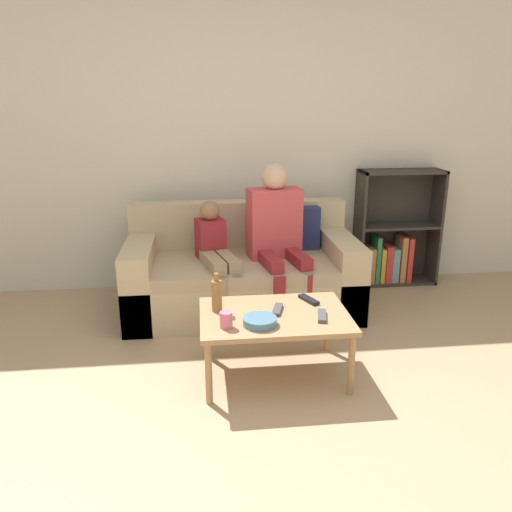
{
  "coord_description": "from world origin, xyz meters",
  "views": [
    {
      "loc": [
        -0.44,
        -1.97,
        1.65
      ],
      "look_at": [
        -0.07,
        1.3,
        0.62
      ],
      "focal_mm": 35.0,
      "sensor_mm": 36.0,
      "label": 1
    }
  ],
  "objects_px": {
    "person_child": "(217,255)",
    "tv_remote_1": "(322,316)",
    "bottle": "(217,295)",
    "couch": "(243,275)",
    "coffee_table": "(274,320)",
    "person_adult": "(277,228)",
    "cup_near": "(226,320)",
    "snack_bowl": "(260,321)",
    "bookshelf": "(391,240)",
    "tv_remote_2": "(309,300)",
    "tv_remote_0": "(277,310)"
  },
  "relations": [
    {
      "from": "person_child",
      "to": "tv_remote_1",
      "type": "height_order",
      "value": "person_child"
    },
    {
      "from": "tv_remote_1",
      "to": "bottle",
      "type": "relative_size",
      "value": 0.72
    },
    {
      "from": "couch",
      "to": "coffee_table",
      "type": "height_order",
      "value": "couch"
    },
    {
      "from": "person_adult",
      "to": "cup_near",
      "type": "height_order",
      "value": "person_adult"
    },
    {
      "from": "cup_near",
      "to": "bottle",
      "type": "height_order",
      "value": "bottle"
    },
    {
      "from": "coffee_table",
      "to": "tv_remote_1",
      "type": "height_order",
      "value": "tv_remote_1"
    },
    {
      "from": "snack_bowl",
      "to": "person_child",
      "type": "bearing_deg",
      "value": 100.8
    },
    {
      "from": "couch",
      "to": "person_adult",
      "type": "distance_m",
      "value": 0.49
    },
    {
      "from": "coffee_table",
      "to": "bookshelf",
      "type": "bearing_deg",
      "value": 49.35
    },
    {
      "from": "snack_bowl",
      "to": "person_adult",
      "type": "bearing_deg",
      "value": 76.5
    },
    {
      "from": "bottle",
      "to": "bookshelf",
      "type": "bearing_deg",
      "value": 41.28
    },
    {
      "from": "couch",
      "to": "snack_bowl",
      "type": "height_order",
      "value": "couch"
    },
    {
      "from": "coffee_table",
      "to": "tv_remote_2",
      "type": "distance_m",
      "value": 0.31
    },
    {
      "from": "couch",
      "to": "bottle",
      "type": "xyz_separation_m",
      "value": [
        -0.24,
        -1.0,
        0.23
      ]
    },
    {
      "from": "tv_remote_2",
      "to": "bottle",
      "type": "height_order",
      "value": "bottle"
    },
    {
      "from": "coffee_table",
      "to": "person_child",
      "type": "bearing_deg",
      "value": 108.59
    },
    {
      "from": "couch",
      "to": "tv_remote_1",
      "type": "bearing_deg",
      "value": -72.28
    },
    {
      "from": "tv_remote_0",
      "to": "tv_remote_2",
      "type": "bearing_deg",
      "value": 47.78
    },
    {
      "from": "person_adult",
      "to": "bottle",
      "type": "xyz_separation_m",
      "value": [
        -0.51,
        -0.92,
        -0.17
      ]
    },
    {
      "from": "bottle",
      "to": "person_adult",
      "type": "bearing_deg",
      "value": 60.92
    },
    {
      "from": "snack_bowl",
      "to": "tv_remote_2",
      "type": "bearing_deg",
      "value": 41.51
    },
    {
      "from": "person_child",
      "to": "tv_remote_2",
      "type": "relative_size",
      "value": 5.18
    },
    {
      "from": "person_child",
      "to": "cup_near",
      "type": "xyz_separation_m",
      "value": [
        0.01,
        -1.08,
        -0.05
      ]
    },
    {
      "from": "cup_near",
      "to": "bottle",
      "type": "relative_size",
      "value": 0.39
    },
    {
      "from": "tv_remote_2",
      "to": "bottle",
      "type": "xyz_separation_m",
      "value": [
        -0.59,
        -0.09,
        0.09
      ]
    },
    {
      "from": "coffee_table",
      "to": "snack_bowl",
      "type": "relative_size",
      "value": 4.57
    },
    {
      "from": "bookshelf",
      "to": "person_adult",
      "type": "height_order",
      "value": "person_adult"
    },
    {
      "from": "bookshelf",
      "to": "person_child",
      "type": "height_order",
      "value": "bookshelf"
    },
    {
      "from": "person_adult",
      "to": "cup_near",
      "type": "distance_m",
      "value": 1.27
    },
    {
      "from": "couch",
      "to": "bottle",
      "type": "distance_m",
      "value": 1.05
    },
    {
      "from": "couch",
      "to": "cup_near",
      "type": "relative_size",
      "value": 19.29
    },
    {
      "from": "tv_remote_0",
      "to": "bookshelf",
      "type": "bearing_deg",
      "value": 66.16
    },
    {
      "from": "person_child",
      "to": "tv_remote_2",
      "type": "height_order",
      "value": "person_child"
    },
    {
      "from": "person_adult",
      "to": "cup_near",
      "type": "bearing_deg",
      "value": -121.75
    },
    {
      "from": "snack_bowl",
      "to": "tv_remote_1",
      "type": "bearing_deg",
      "value": 8.6
    },
    {
      "from": "couch",
      "to": "tv_remote_2",
      "type": "relative_size",
      "value": 10.43
    },
    {
      "from": "coffee_table",
      "to": "tv_remote_0",
      "type": "xyz_separation_m",
      "value": [
        0.02,
        0.03,
        0.05
      ]
    },
    {
      "from": "person_adult",
      "to": "bottle",
      "type": "height_order",
      "value": "person_adult"
    },
    {
      "from": "couch",
      "to": "tv_remote_1",
      "type": "xyz_separation_m",
      "value": [
        0.37,
        -1.16,
        0.14
      ]
    },
    {
      "from": "bookshelf",
      "to": "tv_remote_1",
      "type": "height_order",
      "value": "bookshelf"
    },
    {
      "from": "tv_remote_0",
      "to": "bottle",
      "type": "distance_m",
      "value": 0.38
    },
    {
      "from": "cup_near",
      "to": "tv_remote_0",
      "type": "height_order",
      "value": "cup_near"
    },
    {
      "from": "person_adult",
      "to": "bottle",
      "type": "distance_m",
      "value": 1.07
    },
    {
      "from": "cup_near",
      "to": "coffee_table",
      "type": "bearing_deg",
      "value": 27.56
    },
    {
      "from": "bookshelf",
      "to": "tv_remote_0",
      "type": "bearing_deg",
      "value": -130.78
    },
    {
      "from": "person_child",
      "to": "bottle",
      "type": "xyz_separation_m",
      "value": [
        -0.03,
        -0.84,
        0.0
      ]
    },
    {
      "from": "person_child",
      "to": "tv_remote_0",
      "type": "bearing_deg",
      "value": -84.13
    },
    {
      "from": "person_adult",
      "to": "tv_remote_1",
      "type": "xyz_separation_m",
      "value": [
        0.1,
        -1.09,
        -0.26
      ]
    },
    {
      "from": "coffee_table",
      "to": "person_adult",
      "type": "height_order",
      "value": "person_adult"
    },
    {
      "from": "person_adult",
      "to": "couch",
      "type": "bearing_deg",
      "value": 154.74
    }
  ]
}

